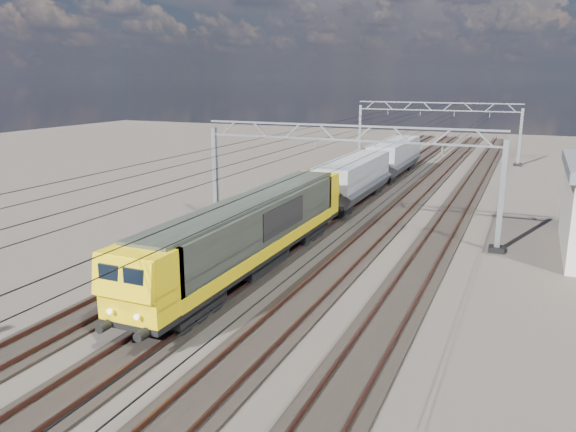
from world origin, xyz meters
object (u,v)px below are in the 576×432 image
at_px(locomotive, 253,230).
at_px(hopper_wagon_lead, 353,177).
at_px(catenary_gantry_far, 436,129).
at_px(hopper_wagon_mid, 394,155).
at_px(catenary_gantry_mid, 344,175).

xyz_separation_m(locomotive, hopper_wagon_lead, (-0.00, 17.70, -0.09)).
height_order(locomotive, hopper_wagon_lead, locomotive).
xyz_separation_m(catenary_gantry_far, hopper_wagon_mid, (-2.00, -13.04, -1.67)).
bearing_deg(hopper_wagon_lead, hopper_wagon_mid, 90.00).
bearing_deg(hopper_wagon_mid, hopper_wagon_lead, -90.00).
bearing_deg(hopper_wagon_lead, catenary_gantry_far, 85.80).
bearing_deg(catenary_gantry_far, catenary_gantry_mid, -90.00).
xyz_separation_m(catenary_gantry_far, locomotive, (-2.00, -44.94, -1.58)).
bearing_deg(locomotive, catenary_gantry_mid, 77.39).
distance_m(catenary_gantry_mid, catenary_gantry_far, 36.00).
distance_m(hopper_wagon_lead, hopper_wagon_mid, 14.20).
height_order(locomotive, hopper_wagon_mid, locomotive).
bearing_deg(catenary_gantry_mid, hopper_wagon_lead, 102.86).
height_order(catenary_gantry_far, locomotive, catenary_gantry_far).
height_order(catenary_gantry_far, hopper_wagon_lead, catenary_gantry_far).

